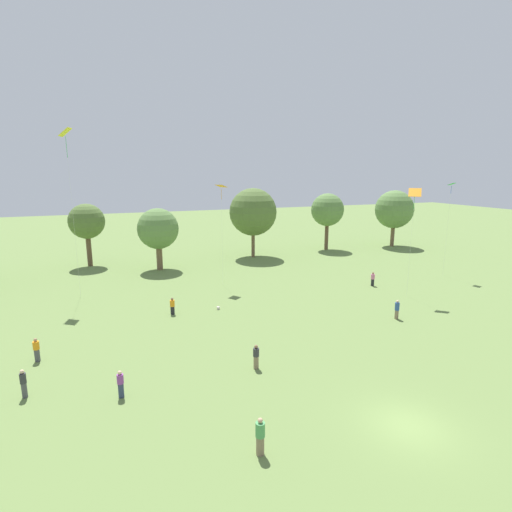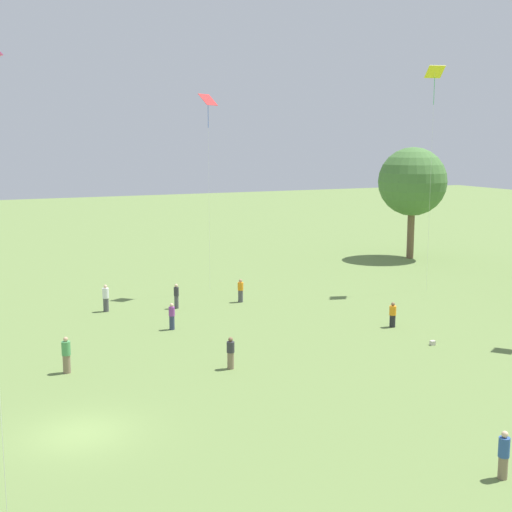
# 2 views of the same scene
# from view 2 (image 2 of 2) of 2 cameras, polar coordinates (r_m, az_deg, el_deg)

# --- Properties ---
(ground_plane) EXTENTS (240.00, 240.00, 0.00)m
(ground_plane) POSITION_cam_2_polar(r_m,az_deg,el_deg) (30.51, -13.88, -13.64)
(ground_plane) COLOR olive
(tree_0) EXTENTS (6.74, 6.74, 11.02)m
(tree_0) POSITION_cam_2_polar(r_m,az_deg,el_deg) (72.18, 12.41, 5.81)
(tree_0) COLOR brown
(tree_0) RESTS_ON ground_plane
(person_0) EXTENTS (0.56, 0.56, 1.89)m
(person_0) POSITION_cam_2_polar(r_m,az_deg,el_deg) (50.25, -11.93, -3.33)
(person_0) COLOR #4C4C51
(person_0) RESTS_ON ground_plane
(person_1) EXTENTS (0.43, 0.43, 1.68)m
(person_1) POSITION_cam_2_polar(r_m,az_deg,el_deg) (44.90, -6.75, -4.83)
(person_1) COLOR #333D5B
(person_1) RESTS_ON ground_plane
(person_2) EXTENTS (0.36, 0.36, 1.76)m
(person_2) POSITION_cam_2_polar(r_m,az_deg,el_deg) (50.39, -6.39, -3.20)
(person_2) COLOR #4C4C51
(person_2) RESTS_ON ground_plane
(person_3) EXTENTS (0.54, 0.54, 1.60)m
(person_3) POSITION_cam_2_polar(r_m,az_deg,el_deg) (46.03, 10.88, -4.66)
(person_3) COLOR #232328
(person_3) RESTS_ON ground_plane
(person_5) EXTENTS (0.47, 0.47, 1.76)m
(person_5) POSITION_cam_2_polar(r_m,az_deg,el_deg) (27.22, 19.20, -14.81)
(person_5) COLOR #847056
(person_5) RESTS_ON ground_plane
(person_6) EXTENTS (0.57, 0.57, 1.71)m
(person_6) POSITION_cam_2_polar(r_m,az_deg,el_deg) (52.02, -1.25, -2.80)
(person_6) COLOR #4C4C51
(person_6) RESTS_ON ground_plane
(person_7) EXTENTS (0.51, 0.51, 1.69)m
(person_7) POSITION_cam_2_polar(r_m,az_deg,el_deg) (37.18, -2.05, -7.78)
(person_7) COLOR #847056
(person_7) RESTS_ON ground_plane
(person_9) EXTENTS (0.63, 0.63, 1.89)m
(person_9) POSITION_cam_2_polar(r_m,az_deg,el_deg) (37.75, -14.93, -7.67)
(person_9) COLOR #847056
(person_9) RESTS_ON ground_plane
(kite_2) EXTENTS (1.39, 1.51, 15.10)m
(kite_2) POSITION_cam_2_polar(r_m,az_deg,el_deg) (54.14, -3.86, 11.90)
(kite_2) COLOR red
(kite_2) RESTS_ON ground_plane
(kite_4) EXTENTS (1.30, 1.50, 17.20)m
(kite_4) POSITION_cam_2_polar(r_m,az_deg,el_deg) (56.84, 14.10, 13.57)
(kite_4) COLOR yellow
(kite_4) RESTS_ON ground_plane
(picnic_bag_1) EXTENTS (0.28, 0.29, 0.26)m
(picnic_bag_1) POSITION_cam_2_polar(r_m,az_deg,el_deg) (42.72, 13.95, -6.76)
(picnic_bag_1) COLOR beige
(picnic_bag_1) RESTS_ON ground_plane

